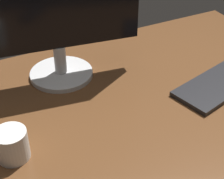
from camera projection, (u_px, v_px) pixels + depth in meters
desk at (129, 100)px, 117.75cm from camera, size 140.00×84.00×2.00cm
monitor at (54, 0)px, 111.45cm from camera, size 54.63×21.75×51.30cm
keyboard at (222, 82)px, 122.67cm from camera, size 38.93×22.72×1.58cm
coffee_mug at (12, 145)px, 93.59cm from camera, size 8.61×8.61×8.40cm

